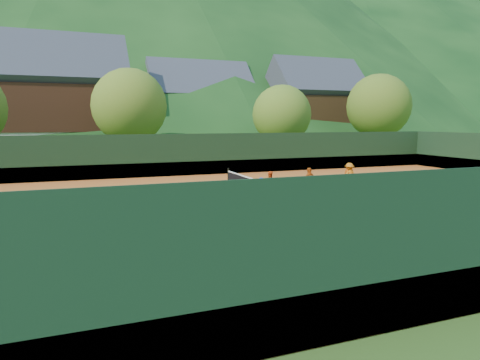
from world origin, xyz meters
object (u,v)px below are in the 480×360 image
object	(u,v)px
coach	(263,198)
chalet_left	(58,104)
student_a	(270,184)
student_d	(349,176)
student_c	(349,175)
chalet_mid	(199,112)
student_b	(309,182)
chalet_right	(314,111)
ball_hopper	(100,218)
tennis_net	(271,194)

from	to	relation	value
coach	chalet_left	size ratio (longest dim) A/B	0.12
coach	student_a	xyz separation A→B (m)	(2.36, 4.43, -0.16)
student_a	student_d	distance (m)	5.61
student_c	chalet_mid	distance (m)	31.12
student_b	chalet_right	xyz separation A→B (m)	(17.18, 28.73, 4.49)
student_c	student_d	xyz separation A→B (m)	(-0.27, -0.41, 0.01)
ball_hopper	student_a	bearing A→B (deg)	32.02
student_a	student_b	xyz separation A→B (m)	(2.02, -0.57, 0.08)
student_a	chalet_mid	world-z (taller)	chalet_mid
student_b	student_c	world-z (taller)	student_b
student_a	tennis_net	bearing A→B (deg)	69.47
ball_hopper	chalet_right	world-z (taller)	chalet_right
student_a	chalet_mid	distance (m)	32.86
student_d	student_a	bearing A→B (deg)	8.54
student_c	ball_hopper	world-z (taller)	student_c
student_b	student_c	size ratio (longest dim) A/B	1.03
student_d	chalet_left	size ratio (longest dim) A/B	0.11
student_d	chalet_right	world-z (taller)	chalet_right
student_c	tennis_net	distance (m)	7.33
student_a	student_d	xyz separation A→B (m)	(5.54, 0.92, 0.08)
chalet_mid	student_c	bearing A→B (deg)	-88.88
student_c	student_d	bearing A→B (deg)	63.14
coach	student_d	bearing A→B (deg)	22.17
chalet_left	chalet_mid	bearing A→B (deg)	14.04
ball_hopper	chalet_right	distance (m)	43.82
chalet_left	student_a	bearing A→B (deg)	-69.01
chalet_mid	tennis_net	bearing A→B (deg)	-100.01
coach	ball_hopper	size ratio (longest dim) A/B	1.65
student_d	chalet_mid	xyz separation A→B (m)	(-0.34, 31.23, 4.23)
tennis_net	student_c	bearing A→B (deg)	25.70
tennis_net	coach	bearing A→B (deg)	-121.19
student_c	chalet_right	bearing A→B (deg)	-110.17
student_b	tennis_net	xyz separation A→B (m)	(-2.82, -1.27, -0.25)
student_d	chalet_left	xyz separation A→B (m)	(-16.34, 27.23, 4.89)
student_a	tennis_net	world-z (taller)	student_a
student_b	ball_hopper	xyz separation A→B (m)	(-10.65, -4.82, -0.00)
ball_hopper	chalet_mid	world-z (taller)	chalet_mid
student_b	chalet_mid	world-z (taller)	chalet_mid
student_c	coach	bearing A→B (deg)	41.56
tennis_net	ball_hopper	xyz separation A→B (m)	(-7.83, -3.55, 0.25)
coach	student_b	distance (m)	5.84
tennis_net	chalet_mid	xyz separation A→B (m)	(6.00, 34.00, 4.47)
coach	chalet_left	bearing A→B (deg)	92.58
coach	student_d	distance (m)	9.54
student_a	chalet_left	size ratio (longest dim) A/B	0.10
student_b	chalet_left	size ratio (longest dim) A/B	0.11
student_a	student_c	size ratio (longest dim) A/B	0.92
student_a	student_c	bearing A→B (deg)	-164.15
coach	student_c	distance (m)	10.00
coach	student_a	distance (m)	5.02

